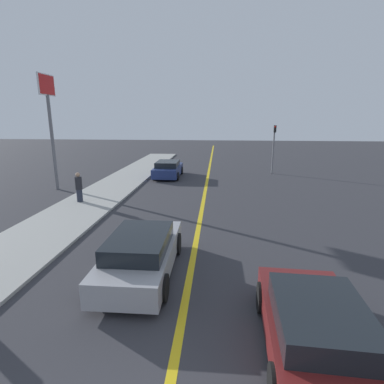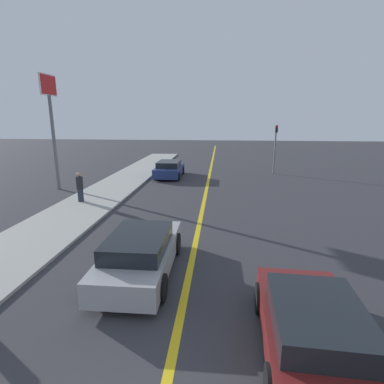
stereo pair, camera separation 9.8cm
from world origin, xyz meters
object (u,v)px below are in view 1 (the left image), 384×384
object	(u,v)px
pedestrian_by_sign	(79,187)
traffic_light	(274,144)
roadside_sign	(49,108)
car_far_distant	(168,169)
car_ahead_center	(142,253)
car_near_right_lane	(316,329)

from	to	relation	value
pedestrian_by_sign	traffic_light	xyz separation A→B (m)	(11.71, 9.81, 1.50)
pedestrian_by_sign	traffic_light	distance (m)	15.35
pedestrian_by_sign	roadside_sign	distance (m)	5.86
car_far_distant	traffic_light	xyz separation A→B (m)	(8.23, 2.09, 1.78)
car_far_distant	traffic_light	bearing A→B (deg)	14.32
car_ahead_center	traffic_light	distance (m)	18.12
car_near_right_lane	car_ahead_center	xyz separation A→B (m)	(-4.04, 2.80, 0.04)
traffic_light	roadside_sign	world-z (taller)	roadside_sign
pedestrian_by_sign	car_near_right_lane	bearing A→B (deg)	-46.85
car_near_right_lane	roadside_sign	world-z (taller)	roadside_sign
pedestrian_by_sign	roadside_sign	size ratio (longest dim) A/B	0.23
roadside_sign	pedestrian_by_sign	bearing A→B (deg)	-46.08
car_ahead_center	pedestrian_by_sign	bearing A→B (deg)	125.93
car_near_right_lane	pedestrian_by_sign	world-z (taller)	pedestrian_by_sign
car_near_right_lane	car_far_distant	distance (m)	18.41
car_ahead_center	car_far_distant	size ratio (longest dim) A/B	1.06
car_far_distant	pedestrian_by_sign	world-z (taller)	pedestrian_by_sign
car_near_right_lane	traffic_light	world-z (taller)	traffic_light
car_near_right_lane	roadside_sign	size ratio (longest dim) A/B	0.58
car_ahead_center	traffic_light	size ratio (longest dim) A/B	1.12
car_ahead_center	car_far_distant	bearing A→B (deg)	96.05
car_near_right_lane	pedestrian_by_sign	bearing A→B (deg)	135.89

